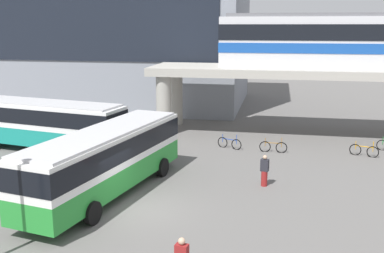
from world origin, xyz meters
The scene contains 9 objects.
ground_plane centered at (0.00, 10.00, 0.00)m, with size 120.00×120.00×0.00m, color #605E5B.
station_building centered at (-10.99, 27.80, 9.16)m, with size 26.50×16.08×18.32m.
elevated_platform centered at (12.06, 15.85, 4.31)m, with size 31.26×5.64×5.04m.
bus_main centered at (-1.98, 1.44, 1.99)m, with size 4.65×11.32×3.22m.
bus_secondary centered at (-8.95, 8.27, 1.99)m, with size 11.32×4.53×3.22m.
bicycle_orange centered at (11.37, 10.76, 0.36)m, with size 1.70×0.67×1.04m.
bicycle_brown centered at (5.76, 10.56, 0.36)m, with size 1.79×0.13×1.04m.
bicycle_blue centered at (2.87, 10.96, 0.36)m, with size 1.68×0.73×1.04m.
pedestrian_by_bike_rack centered at (5.41, 4.14, 0.76)m, with size 0.45×0.35×1.63m.
Camera 1 is at (5.94, -17.97, 8.03)m, focal length 42.08 mm.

